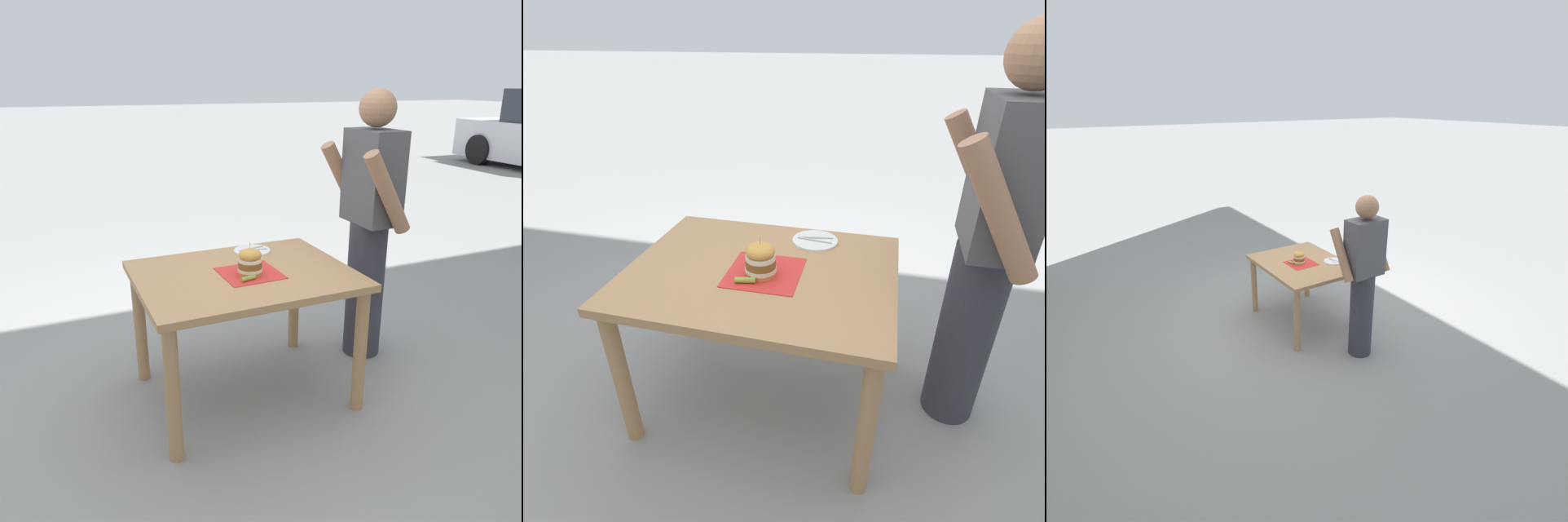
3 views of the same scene
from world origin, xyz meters
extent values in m
plane|color=gray|center=(0.00, 0.00, 0.00)|extent=(80.00, 80.00, 0.00)
cube|color=tan|center=(0.00, 0.00, 0.73)|extent=(0.90, 1.14, 0.04)
cylinder|color=tan|center=(-0.39, -0.51, 0.36)|extent=(0.07, 0.07, 0.71)
cylinder|color=tan|center=(0.39, -0.51, 0.36)|extent=(0.07, 0.07, 0.71)
cylinder|color=tan|center=(-0.39, 0.51, 0.36)|extent=(0.07, 0.07, 0.71)
cylinder|color=tan|center=(0.39, 0.51, 0.36)|extent=(0.07, 0.07, 0.71)
cube|color=red|center=(0.03, 0.02, 0.75)|extent=(0.31, 0.31, 0.00)
cylinder|color=gold|center=(0.05, 0.01, 0.77)|extent=(0.12, 0.12, 0.02)
cylinder|color=silver|center=(0.05, 0.01, 0.79)|extent=(0.13, 0.13, 0.02)
cylinder|color=brown|center=(0.05, 0.01, 0.81)|extent=(0.13, 0.13, 0.03)
cylinder|color=silver|center=(0.05, 0.01, 0.84)|extent=(0.12, 0.12, 0.02)
ellipsoid|color=gold|center=(0.05, 0.01, 0.87)|extent=(0.12, 0.12, 0.06)
cylinder|color=#D1B77F|center=(0.05, 0.01, 0.91)|extent=(0.00, 0.00, 0.05)
cylinder|color=#8EA83D|center=(0.13, -0.03, 0.77)|extent=(0.04, 0.09, 0.02)
cylinder|color=white|center=(-0.31, 0.18, 0.76)|extent=(0.22, 0.22, 0.01)
cylinder|color=silver|center=(-0.32, 0.18, 0.77)|extent=(0.04, 0.17, 0.01)
cylinder|color=silver|center=(-0.29, 0.18, 0.77)|extent=(0.03, 0.17, 0.01)
cylinder|color=#33333D|center=(-0.14, 0.90, 0.45)|extent=(0.24, 0.24, 0.90)
cube|color=#4C4C51|center=(-0.14, 0.90, 1.18)|extent=(0.36, 0.22, 0.56)
sphere|color=#9E7051|center=(-0.14, 0.90, 1.58)|extent=(0.22, 0.22, 0.22)
cylinder|color=#9E7051|center=(-0.37, 0.84, 1.13)|extent=(0.09, 0.34, 0.50)
cylinder|color=#9E7051|center=(0.09, 0.84, 1.13)|extent=(0.09, 0.34, 0.50)
camera|label=1|loc=(2.39, -0.94, 1.72)|focal=35.00mm
camera|label=2|loc=(1.44, 0.46, 1.64)|focal=28.00mm
camera|label=3|loc=(2.30, 3.68, 2.51)|focal=28.00mm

